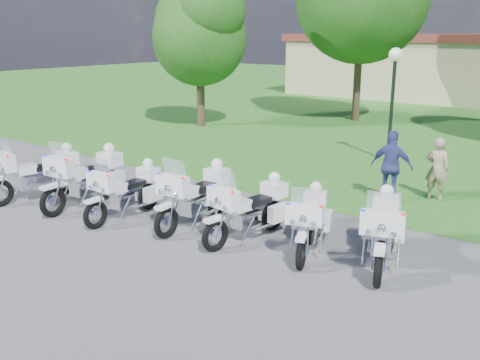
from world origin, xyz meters
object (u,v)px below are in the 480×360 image
Objects in this scene: motorcycle_1 at (87,176)px; bystander_c at (392,167)px; motorcycle_3 at (197,194)px; lamp_post at (394,76)px; bystander_a at (437,169)px; motorcycle_4 at (250,208)px; motorcycle_0 at (40,172)px; motorcycle_6 at (383,229)px; motorcycle_2 at (127,190)px; motorcycle_5 at (310,220)px.

motorcycle_1 is 1.42× the size of bystander_c.
lamp_post is (0.95, 8.54, 2.16)m from motorcycle_3.
lamp_post reaches higher than bystander_a.
motorcycle_4 is at bearing 68.21° from bystander_c.
motorcycle_0 is 0.95× the size of motorcycle_1.
motorcycle_1 is 1.13× the size of motorcycle_6.
motorcycle_4 is 1.29× the size of bystander_c.
motorcycle_0 is 1.35× the size of bystander_c.
motorcycle_3 is 5.14m from bystander_c.
motorcycle_1 is 7.45m from motorcycle_6.
bystander_a is (5.29, 5.85, 0.17)m from motorcycle_2.
motorcycle_3 is at bearing -175.13° from motorcycle_1.
motorcycle_4 is at bearing -178.27° from motorcycle_1.
motorcycle_5 is (1.32, 0.22, -0.04)m from motorcycle_4.
motorcycle_5 is (5.95, 0.91, -0.11)m from motorcycle_1.
motorcycle_2 is at bearing 45.49° from bystander_a.
motorcycle_2 is at bearing -105.68° from lamp_post.
motorcycle_0 is 1.48m from motorcycle_1.
motorcycle_2 is at bearing 17.48° from motorcycle_3.
motorcycle_0 is at bearing 5.53° from motorcycle_2.
motorcycle_1 is 1.23× the size of motorcycle_5.
motorcycle_6 is 1.26× the size of bystander_c.
bystander_c is at bearing -134.69° from motorcycle_2.
motorcycle_0 is 2.96m from motorcycle_2.
bystander_a is (-0.55, 4.65, 0.14)m from motorcycle_6.
motorcycle_2 is 1.00× the size of motorcycle_6.
motorcycle_2 is at bearing 173.36° from motorcycle_1.
motorcycle_2 is 1.26× the size of bystander_c.
motorcycle_3 reaches higher than motorcycle_4.
lamp_post is (-1.86, 8.27, 2.24)m from motorcycle_5.
bystander_a is (6.80, 5.85, 0.08)m from motorcycle_1.
motorcycle_3 is at bearing -16.61° from motorcycle_5.
motorcycle_3 is at bearing -161.48° from motorcycle_2.
motorcycle_1 is at bearing 7.57° from motorcycle_3.
motorcycle_1 is 3.21m from motorcycle_3.
motorcycle_6 reaches higher than motorcycle_4.
motorcycle_0 is at bearing -11.56° from motorcycle_5.
bystander_c is (-0.88, -0.88, 0.10)m from bystander_a.
motorcycle_4 reaches higher than motorcycle_5.
motorcycle_1 reaches higher than motorcycle_4.
motorcycle_0 is 9.12m from bystander_c.
motorcycle_1 is at bearing -11.28° from motorcycle_6.
lamp_post reaches higher than motorcycle_0.
lamp_post reaches higher than motorcycle_6.
motorcycle_3 is at bearing -155.79° from motorcycle_0.
motorcycle_1 is 0.70× the size of lamp_post.
bystander_a is at bearing -135.20° from motorcycle_2.
motorcycle_5 is (4.44, 0.91, -0.02)m from motorcycle_2.
bystander_c is at bearing -111.63° from motorcycle_5.
bystander_a is (2.18, 5.16, 0.15)m from motorcycle_4.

